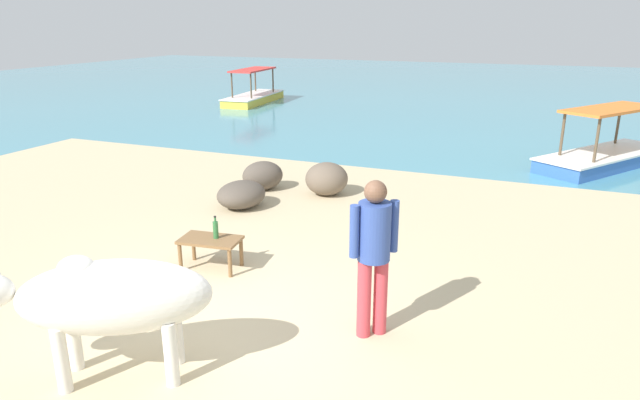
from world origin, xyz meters
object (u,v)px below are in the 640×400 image
object	(u,v)px
person_standing	(374,247)
boat_blue	(605,154)
boat_yellow	(254,96)
cow	(108,298)
bottle	(216,229)
low_bench_table	(210,243)

from	to	relation	value
person_standing	boat_blue	world-z (taller)	person_standing
boat_yellow	person_standing	bearing A→B (deg)	27.62
cow	bottle	world-z (taller)	cow
cow	boat_yellow	world-z (taller)	boat_yellow
cow	low_bench_table	size ratio (longest dim) A/B	2.51
boat_yellow	low_bench_table	bearing A→B (deg)	21.68
cow	person_standing	size ratio (longest dim) A/B	1.25
boat_yellow	cow	bearing A→B (deg)	19.76
bottle	boat_blue	size ratio (longest dim) A/B	0.08
person_standing	boat_yellow	xyz separation A→B (m)	(-9.32, 14.57, -0.70)
bottle	boat_yellow	distance (m)	15.46
cow	person_standing	distance (m)	2.45
boat_blue	person_standing	bearing A→B (deg)	-163.38
low_bench_table	boat_blue	size ratio (longest dim) A/B	0.22
low_bench_table	boat_blue	bearing A→B (deg)	50.40
low_bench_table	boat_blue	world-z (taller)	boat_blue
bottle	boat_blue	distance (m)	9.29
low_bench_table	cow	bearing A→B (deg)	-85.08
cow	low_bench_table	distance (m)	2.39
low_bench_table	person_standing	distance (m)	2.56
cow	low_bench_table	xyz separation A→B (m)	(-0.49, 2.30, -0.44)
low_bench_table	boat_yellow	bearing A→B (deg)	109.53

